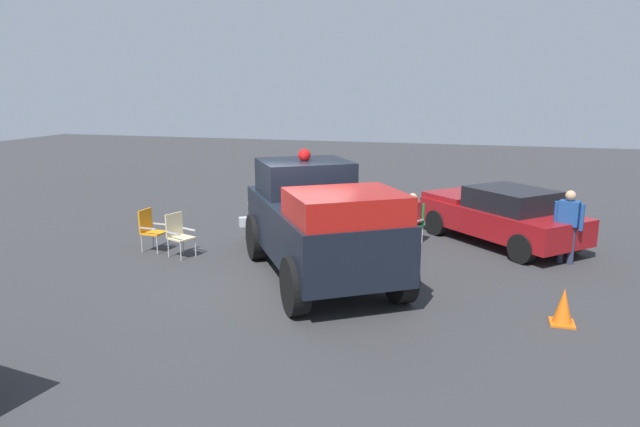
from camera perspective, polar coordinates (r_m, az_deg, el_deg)
name	(u,v)px	position (r m, az deg, el deg)	size (l,w,h in m)	color
ground_plane	(286,285)	(11.72, -3.42, -7.07)	(60.00, 60.00, 0.00)	#333335
vintage_fire_truck	(317,220)	(12.00, -0.33, -0.62)	(6.17, 5.07, 2.59)	black
classic_hot_rod	(500,214)	(15.23, 17.42, -0.09)	(4.38, 4.40, 1.46)	black
lawn_chair_near_truck	(413,220)	(14.84, 9.25, -0.62)	(0.67, 0.67, 1.02)	#B7BABF
lawn_chair_by_car	(150,227)	(14.51, -16.54, -1.29)	(0.55, 0.53, 1.02)	#B7BABF
lawn_chair_spare	(178,232)	(13.86, -13.94, -1.77)	(0.64, 0.64, 1.02)	#B7BABF
spectator_seated	(410,216)	(14.71, 8.95, -0.29)	(0.65, 0.59, 1.29)	#383842
spectator_standing	(568,222)	(13.97, 23.43, -0.75)	(0.38, 0.64, 1.68)	#2D334C
traffic_cone	(563,307)	(10.58, 23.01, -8.52)	(0.40, 0.40, 0.64)	orange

